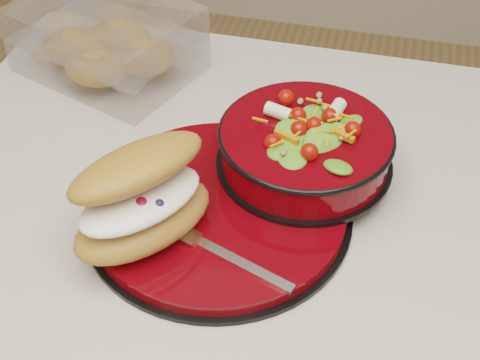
% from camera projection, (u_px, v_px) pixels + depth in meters
% --- Properties ---
extents(dinner_plate, '(0.30, 0.30, 0.02)m').
position_uv_depth(dinner_plate, '(219.00, 209.00, 0.74)').
color(dinner_plate, black).
rests_on(dinner_plate, island_counter).
extents(salad_bowl, '(0.20, 0.20, 0.09)m').
position_uv_depth(salad_bowl, '(306.00, 142.00, 0.76)').
color(salad_bowl, black).
rests_on(salad_bowl, dinner_plate).
extents(croissant, '(0.16, 0.19, 0.10)m').
position_uv_depth(croissant, '(143.00, 198.00, 0.67)').
color(croissant, '#AD6D35').
rests_on(croissant, dinner_plate).
extents(fork, '(0.15, 0.07, 0.00)m').
position_uv_depth(fork, '(224.00, 254.00, 0.67)').
color(fork, silver).
rests_on(fork, dinner_plate).
extents(pastry_box, '(0.28, 0.24, 0.09)m').
position_uv_depth(pastry_box, '(107.00, 43.00, 0.93)').
color(pastry_box, white).
rests_on(pastry_box, island_counter).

